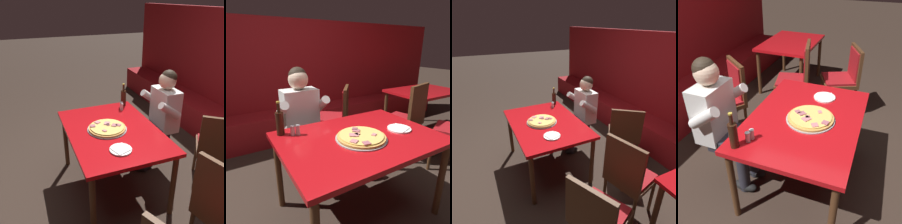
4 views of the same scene
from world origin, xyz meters
TOP-DOWN VIEW (x-y plane):
  - ground_plane at (0.00, 0.00)m, footprint 24.00×24.00m
  - booth_wall_panel at (0.00, 2.18)m, footprint 6.80×0.16m
  - booth_bench at (0.00, 1.86)m, footprint 6.46×0.48m
  - main_dining_table at (0.00, 0.00)m, footprint 1.32×0.94m
  - pizza at (-0.02, -0.05)m, footprint 0.42×0.42m
  - plate_white_paper at (0.39, -0.07)m, footprint 0.21×0.21m
  - beer_bottle at (-0.56, 0.36)m, footprint 0.07×0.07m
  - shaker_black_pepper at (-0.47, 0.30)m, footprint 0.04×0.04m
  - shaker_oregano at (-0.43, 0.29)m, footprint 0.04×0.04m
  - diner_seated_blue_shirt at (-0.23, 0.70)m, footprint 0.53×0.53m
  - dining_chair_near_left at (1.17, 0.48)m, footprint 0.53×0.53m
  - dining_chair_far_left at (0.42, 1.08)m, footprint 0.62×0.62m
  - background_dining_table at (2.04, 0.91)m, footprint 1.15×0.82m

SIDE VIEW (x-z plane):
  - ground_plane at x=0.00m, z-range 0.00..0.00m
  - booth_bench at x=0.00m, z-range 0.00..0.46m
  - dining_chair_far_left at x=0.42m, z-range 0.09..1.04m
  - dining_chair_near_left at x=1.17m, z-range 0.08..1.10m
  - background_dining_table at x=2.04m, z-range 0.29..1.05m
  - main_dining_table at x=0.00m, z-range 0.30..1.06m
  - diner_seated_blue_shirt at x=-0.23m, z-range 0.07..1.34m
  - plate_white_paper at x=0.39m, z-range 0.76..0.78m
  - pizza at x=-0.02m, z-range 0.76..0.80m
  - shaker_black_pepper at x=-0.47m, z-range 0.76..0.84m
  - shaker_oregano at x=-0.43m, z-range 0.76..0.84m
  - beer_bottle at x=-0.56m, z-range 0.73..1.02m
  - booth_wall_panel at x=0.00m, z-range 0.00..1.90m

